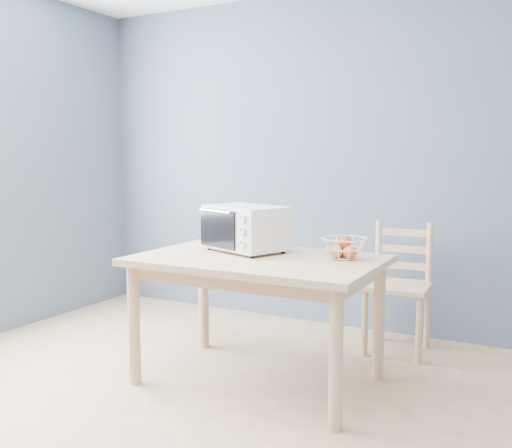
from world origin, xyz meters
The scene contains 5 objects.
room centered at (0.00, 0.00, 1.30)m, with size 4.01×4.51×2.61m.
dining_table centered at (0.16, 0.93, 0.65)m, with size 1.40×0.90×0.75m.
toaster_oven centered at (-0.02, 1.07, 0.90)m, with size 0.56×0.47×0.28m.
fruit_basket centered at (0.62, 1.10, 0.81)m, with size 0.28×0.28×0.13m.
dining_chair centered at (0.75, 1.88, 0.44)m, with size 0.43×0.43×0.88m.
Camera 1 is at (1.68, -1.96, 1.32)m, focal length 40.00 mm.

